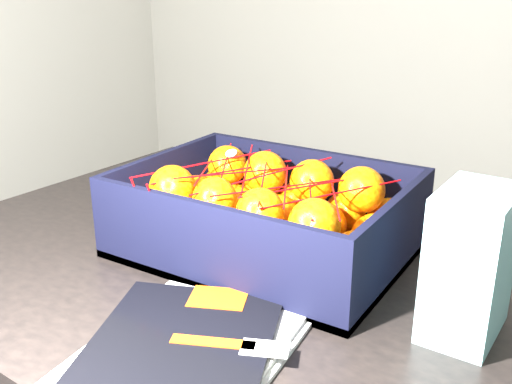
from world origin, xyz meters
The scene contains 6 objects.
table centered at (-0.26, 0.33, 0.65)m, with size 1.25×0.88×0.75m.
magazine_stack centered at (-0.23, 0.06, 0.76)m, with size 0.30×0.34×0.02m.
produce_crate centered at (-0.30, 0.37, 0.79)m, with size 0.43×0.32×0.13m.
clementine_heap centered at (-0.30, 0.37, 0.81)m, with size 0.41×0.30×0.13m.
mesh_net centered at (-0.31, 0.36, 0.87)m, with size 0.36×0.28×0.09m.
retail_carton centered at (0.03, 0.30, 0.84)m, with size 0.08×0.12×0.19m, color white.
Camera 1 is at (0.15, -0.38, 1.17)m, focal length 41.64 mm.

